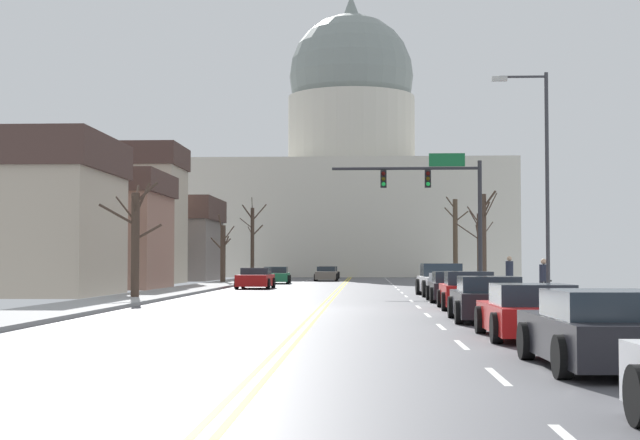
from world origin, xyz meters
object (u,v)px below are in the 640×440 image
Objects in this scene: street_lamp_right at (540,168)px; bicycle_parked at (549,292)px; sedan_oncoming_03 at (328,273)px; sedan_oncoming_01 at (276,276)px; pedestrian_01 at (544,278)px; sedan_near_05 at (601,331)px; sedan_near_01 at (453,287)px; pedestrian_00 at (509,274)px; sedan_oncoming_00 at (255,279)px; sedan_oncoming_02 at (326,274)px; pickup_truck_near_00 at (443,281)px; sedan_near_02 at (468,291)px; sedan_near_04 at (530,313)px; signal_gantry at (439,193)px; sedan_near_03 at (487,300)px.

street_lamp_right is 4.78× the size of bicycle_parked.
sedan_oncoming_01 is at bearing -98.66° from sedan_oncoming_03.
sedan_oncoming_03 is at bearing 100.78° from pedestrian_01.
sedan_near_05 is 22.08m from bicycle_parked.
pedestrian_00 is (2.79, 3.10, 0.53)m from sedan_near_01.
bicycle_parked is (13.79, -20.70, -0.11)m from sedan_oncoming_00.
sedan_oncoming_02 is (-9.69, 44.71, -4.50)m from street_lamp_right.
pedestrian_01 is at bearing -79.22° from sedan_oncoming_03.
sedan_near_01 is at bearing 143.54° from bicycle_parked.
pedestrian_00 is 6.18m from pedestrian_01.
sedan_oncoming_03 is (-9.96, 56.08, -4.53)m from street_lamp_right.
pedestrian_01 reaches higher than sedan_oncoming_01.
pickup_truck_near_00 is 1.27× the size of sedan_oncoming_03.
pedestrian_00 is at bearing 96.46° from bicycle_parked.
sedan_oncoming_00 is (-10.30, 24.22, -0.03)m from sedan_near_02.
sedan_oncoming_00 is at bearing 119.69° from sedan_near_01.
sedan_near_02 reaches higher than sedan_oncoming_02.
pedestrian_00 reaches higher than sedan_near_04.
pedestrian_01 reaches higher than bicycle_parked.
signal_gantry reaches higher than sedan_oncoming_02.
pickup_truck_near_00 reaches higher than sedan_oncoming_01.
pickup_truck_near_00 is 10.09m from pedestrian_01.
pedestrian_00 reaches higher than pedestrian_01.
sedan_oncoming_02 is (-6.99, 64.34, -0.01)m from sedan_near_05.
sedan_near_03 reaches higher than bicycle_parked.
sedan_near_05 is at bearing -89.84° from sedan_near_01.
sedan_oncoming_00 is 20.00m from pedestrian_00.
signal_gantry is 4.49× the size of pedestrian_00.
sedan_oncoming_03 is at bearing 96.24° from sedan_near_03.
sedan_near_01 is at bearing -80.18° from sedan_oncoming_02.
sedan_oncoming_02 is (-7.02, 33.44, -0.12)m from pickup_truck_near_00.
sedan_near_04 is at bearing -90.34° from pickup_truck_near_00.
sedan_oncoming_03 is (3.11, 20.43, -0.04)m from sedan_oncoming_01.
pickup_truck_near_00 is at bearing 89.33° from sedan_near_02.
sedan_near_04 is at bearing -90.60° from signal_gantry.
sedan_oncoming_01 is (-10.38, 55.27, 0.00)m from sedan_near_05.
pedestrian_01 is at bearing 78.29° from sedan_near_04.
sedan_near_05 is 0.98× the size of sedan_oncoming_02.
sedan_near_03 is at bearing -90.92° from sedan_near_01.
sedan_near_03 is at bearing -71.76° from sedan_oncoming_00.
pedestrian_01 reaches higher than sedan_near_01.
pedestrian_01 reaches higher than sedan_oncoming_00.
sedan_near_03 is 5.94m from sedan_near_04.
pedestrian_01 is (10.08, -43.05, 0.47)m from sedan_oncoming_02.
signal_gantry is at bearing 88.62° from sedan_near_01.
sedan_near_02 is 38.37m from sedan_oncoming_01.
signal_gantry is at bearing -62.60° from sedan_oncoming_01.
sedan_near_01 is at bearing 89.51° from sedan_near_02.
sedan_oncoming_02 is (3.43, 21.82, -0.02)m from sedan_oncoming_00.
pedestrian_01 is (3.21, 3.00, 0.42)m from sedan_near_02.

